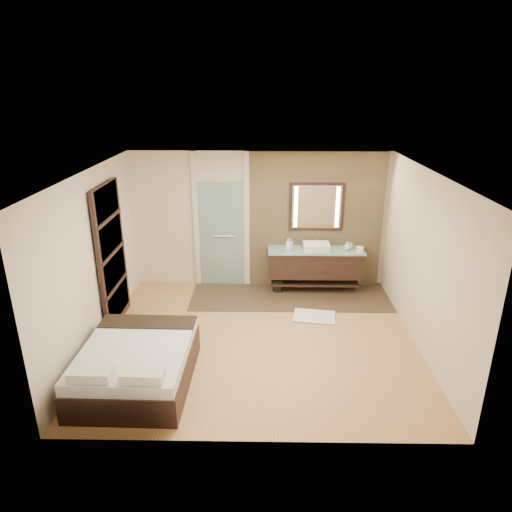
{
  "coord_description": "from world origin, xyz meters",
  "views": [
    {
      "loc": [
        0.07,
        -6.41,
        3.85
      ],
      "look_at": [
        -0.04,
        0.6,
        1.22
      ],
      "focal_mm": 32.0,
      "sensor_mm": 36.0,
      "label": 1
    }
  ],
  "objects_px": {
    "vanity": "(315,263)",
    "bed": "(137,364)",
    "mirror_unit": "(317,207)",
    "waste_bin": "(278,285)"
  },
  "relations": [
    {
      "from": "bed",
      "to": "waste_bin",
      "type": "height_order",
      "value": "bed"
    },
    {
      "from": "bed",
      "to": "waste_bin",
      "type": "distance_m",
      "value": 3.62
    },
    {
      "from": "vanity",
      "to": "bed",
      "type": "xyz_separation_m",
      "value": [
        -2.74,
        -3.08,
        -0.29
      ]
    },
    {
      "from": "mirror_unit",
      "to": "vanity",
      "type": "bearing_deg",
      "value": -90.0
    },
    {
      "from": "mirror_unit",
      "to": "waste_bin",
      "type": "relative_size",
      "value": 4.16
    },
    {
      "from": "vanity",
      "to": "mirror_unit",
      "type": "xyz_separation_m",
      "value": [
        0.0,
        0.24,
        1.07
      ]
    },
    {
      "from": "vanity",
      "to": "bed",
      "type": "distance_m",
      "value": 4.13
    },
    {
      "from": "mirror_unit",
      "to": "bed",
      "type": "height_order",
      "value": "mirror_unit"
    },
    {
      "from": "waste_bin",
      "to": "mirror_unit",
      "type": "bearing_deg",
      "value": 22.84
    },
    {
      "from": "bed",
      "to": "waste_bin",
      "type": "relative_size",
      "value": 7.19
    }
  ]
}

